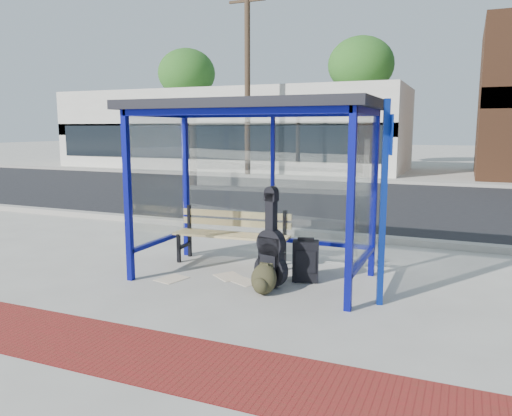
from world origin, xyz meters
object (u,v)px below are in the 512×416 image
at_px(bench, 232,232).
at_px(guitar_bag, 271,253).
at_px(backpack, 263,280).
at_px(suitcase, 306,261).

distance_m(bench, guitar_bag, 1.34).
bearing_deg(backpack, suitcase, 65.69).
relative_size(suitcase, backpack, 1.54).
distance_m(guitar_bag, suitcase, 0.57).
xyz_separation_m(bench, backpack, (1.00, -1.21, -0.29)).
height_order(bench, backpack, bench).
height_order(bench, guitar_bag, guitar_bag).
height_order(guitar_bag, backpack, guitar_bag).
xyz_separation_m(bench, suitcase, (1.33, -0.49, -0.20)).
distance_m(suitcase, backpack, 0.80).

